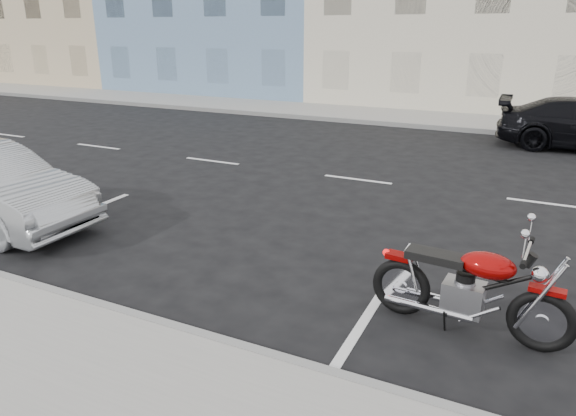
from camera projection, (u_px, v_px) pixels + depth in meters
name	position (u px, v px, depth m)	size (l,w,h in m)	color
ground	(447.00, 191.00, 11.00)	(120.00, 120.00, 0.00)	black
sidewalk_far	(355.00, 114.00, 20.42)	(80.00, 3.40, 0.15)	gray
curb_far	(341.00, 120.00, 18.97)	(80.00, 0.12, 0.16)	gray
motorcycle	(547.00, 309.00, 5.38)	(2.26, 0.75, 1.13)	black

